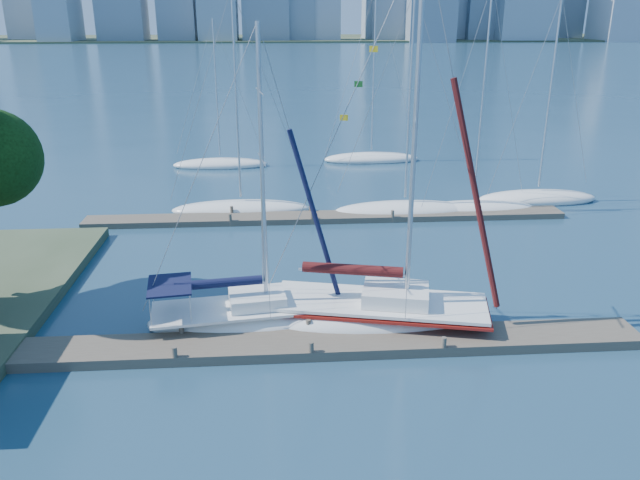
{
  "coord_description": "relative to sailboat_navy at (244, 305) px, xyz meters",
  "views": [
    {
      "loc": [
        -1.13,
        -21.2,
        12.21
      ],
      "look_at": [
        0.68,
        4.0,
        3.03
      ],
      "focal_mm": 35.0,
      "sensor_mm": 36.0,
      "label": 1
    }
  ],
  "objects": [
    {
      "name": "bg_boat_7",
      "position": [
        9.84,
        30.21,
        -0.71
      ],
      "size": [
        8.67,
        3.97,
        14.72
      ],
      "rotation": [
        0.0,
        0.0,
        0.2
      ],
      "color": "white",
      "rests_on": "ground"
    },
    {
      "name": "bg_boat_1",
      "position": [
        -0.87,
        15.88,
        -0.72
      ],
      "size": [
        9.02,
        2.47,
        14.05
      ],
      "rotation": [
        0.0,
        0.0,
        0.01
      ],
      "color": "white",
      "rests_on": "ground"
    },
    {
      "name": "bg_boat_6",
      "position": [
        -3.22,
        29.01,
        -0.75
      ],
      "size": [
        8.27,
        4.53,
        12.25
      ],
      "rotation": [
        0.0,
        0.0,
        -0.31
      ],
      "color": "white",
      "rests_on": "ground"
    },
    {
      "name": "sailboat_maroon",
      "position": [
        5.58,
        -0.25,
        0.15
      ],
      "size": [
        9.86,
        5.11,
        15.54
      ],
      "rotation": [
        0.0,
        0.0,
        -0.23
      ],
      "color": "white",
      "rests_on": "ground"
    },
    {
      "name": "sailboat_navy",
      "position": [
        0.0,
        0.0,
        0.0
      ],
      "size": [
        8.27,
        3.66,
        12.54
      ],
      "rotation": [
        0.0,
        0.0,
        0.13
      ],
      "color": "white",
      "rests_on": "ground"
    },
    {
      "name": "near_dock",
      "position": [
        2.59,
        -2.04,
        -0.8
      ],
      "size": [
        26.0,
        2.0,
        0.4
      ],
      "primitive_type": "cube",
      "color": "brown",
      "rests_on": "ground"
    },
    {
      "name": "bg_boat_3",
      "position": [
        9.69,
        14.81,
        -0.72
      ],
      "size": [
        9.4,
        6.15,
        13.94
      ],
      "rotation": [
        0.0,
        0.0,
        -0.44
      ],
      "color": "white",
      "rests_on": "ground"
    },
    {
      "name": "far_dock",
      "position": [
        4.59,
        13.96,
        -0.82
      ],
      "size": [
        30.0,
        1.8,
        0.36
      ],
      "primitive_type": "cube",
      "color": "brown",
      "rests_on": "ground"
    },
    {
      "name": "bg_boat_4",
      "position": [
        14.27,
        14.95,
        -0.74
      ],
      "size": [
        8.48,
        5.17,
        14.35
      ],
      "rotation": [
        0.0,
        0.0,
        0.39
      ],
      "color": "white",
      "rests_on": "ground"
    },
    {
      "name": "bg_boat_5",
      "position": [
        19.38,
        16.9,
        -0.72
      ],
      "size": [
        8.61,
        4.71,
        13.74
      ],
      "rotation": [
        0.0,
        0.0,
        0.29
      ],
      "color": "white",
      "rests_on": "ground"
    },
    {
      "name": "ground",
      "position": [
        2.59,
        -2.04,
        -1.0
      ],
      "size": [
        700.0,
        700.0,
        0.0
      ],
      "primitive_type": "plane",
      "color": "#163249",
      "rests_on": "ground"
    },
    {
      "name": "far_shore",
      "position": [
        2.59,
        317.96,
        -1.0
      ],
      "size": [
        800.0,
        100.0,
        1.5
      ],
      "primitive_type": "cube",
      "color": "#38472D",
      "rests_on": "ground"
    }
  ]
}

